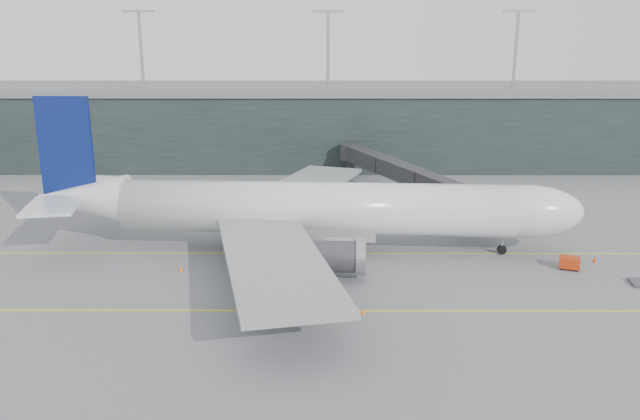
{
  "coord_description": "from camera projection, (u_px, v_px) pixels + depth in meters",
  "views": [
    {
      "loc": [
        3.86,
        -72.04,
        23.23
      ],
      "look_at": [
        3.64,
        -4.0,
        5.17
      ],
      "focal_mm": 35.0,
      "sensor_mm": 36.0,
      "label": 1
    }
  ],
  "objects": [
    {
      "name": "ground",
      "position": [
        290.0,
        243.0,
        75.6
      ],
      "size": [
        320.0,
        320.0,
        0.0
      ],
      "primitive_type": "plane",
      "color": "#5C5C61",
      "rests_on": "ground"
    },
    {
      "name": "taxiline_a",
      "position": [
        288.0,
        253.0,
        71.73
      ],
      "size": [
        160.0,
        0.25,
        0.02
      ],
      "primitive_type": "cube",
      "color": "yellow",
      "rests_on": "ground"
    },
    {
      "name": "taxiline_b",
      "position": [
        279.0,
        311.0,
        56.26
      ],
      "size": [
        160.0,
        0.25,
        0.02
      ],
      "primitive_type": "cube",
      "color": "yellow",
      "rests_on": "ground"
    },
    {
      "name": "taxiline_lead_main",
      "position": [
        329.0,
        202.0,
        94.91
      ],
      "size": [
        0.25,
        60.0,
        0.02
      ],
      "primitive_type": "cube",
      "color": "yellow",
      "rests_on": "ground"
    },
    {
      "name": "terminal",
      "position": [
        303.0,
        122.0,
        129.7
      ],
      "size": [
        240.0,
        36.0,
        29.0
      ],
      "color": "black",
      "rests_on": "ground"
    },
    {
      "name": "main_aircraft",
      "position": [
        313.0,
        209.0,
        71.57
      ],
      "size": [
        63.03,
        59.14,
        17.67
      ],
      "rotation": [
        0.0,
        0.0,
        -0.06
      ],
      "color": "silver",
      "rests_on": "ground"
    },
    {
      "name": "jet_bridge",
      "position": [
        410.0,
        170.0,
        95.63
      ],
      "size": [
        17.25,
        44.0,
        6.24
      ],
      "rotation": [
        0.0,
        0.0,
        0.36
      ],
      "color": "#29292E",
      "rests_on": "ground"
    },
    {
      "name": "gse_cart",
      "position": [
        570.0,
        263.0,
        66.4
      ],
      "size": [
        2.37,
        1.93,
        1.4
      ],
      "rotation": [
        0.0,
        0.0,
        -0.35
      ],
      "color": "#B02C0C",
      "rests_on": "ground"
    },
    {
      "name": "uld_a",
      "position": [
        251.0,
        214.0,
        85.24
      ],
      "size": [
        2.16,
        1.94,
        1.62
      ],
      "rotation": [
        0.0,
        0.0,
        -0.35
      ],
      "color": "#3D3D42",
      "rests_on": "ground"
    },
    {
      "name": "uld_b",
      "position": [
        264.0,
        212.0,
        85.49
      ],
      "size": [
        2.33,
        1.91,
        2.03
      ],
      "rotation": [
        0.0,
        0.0,
        -0.06
      ],
      "color": "#3D3D42",
      "rests_on": "ground"
    },
    {
      "name": "uld_c",
      "position": [
        297.0,
        212.0,
        85.48
      ],
      "size": [
        2.3,
        1.95,
        1.88
      ],
      "rotation": [
        0.0,
        0.0,
        0.16
      ],
      "color": "#3D3D42",
      "rests_on": "ground"
    },
    {
      "name": "cone_nose",
      "position": [
        595.0,
        259.0,
        68.72
      ],
      "size": [
        0.46,
        0.46,
        0.72
      ],
      "primitive_type": "cone",
      "color": "red",
      "rests_on": "ground"
    },
    {
      "name": "cone_wing_stbd",
      "position": [
        363.0,
        311.0,
        55.46
      ],
      "size": [
        0.39,
        0.39,
        0.62
      ],
      "primitive_type": "cone",
      "color": "orange",
      "rests_on": "ground"
    },
    {
      "name": "cone_wing_port",
      "position": [
        348.0,
        219.0,
        84.93
      ],
      "size": [
        0.4,
        0.4,
        0.63
      ],
      "primitive_type": "cone",
      "color": "#FF430E",
      "rests_on": "ground"
    },
    {
      "name": "cone_tail",
      "position": [
        181.0,
        268.0,
        65.91
      ],
      "size": [
        0.44,
        0.44,
        0.7
      ],
      "primitive_type": "cone",
      "color": "#FE610E",
      "rests_on": "ground"
    }
  ]
}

